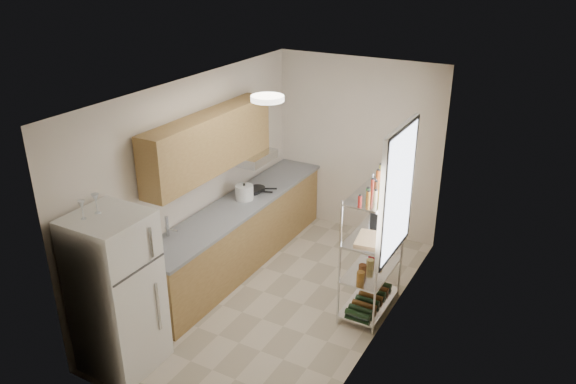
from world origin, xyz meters
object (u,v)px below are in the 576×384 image
at_px(frying_pan_large, 251,190).
at_px(cutting_board, 371,239).
at_px(rice_cooker, 244,192).
at_px(refrigerator, 117,293).
at_px(espresso_machine, 381,214).

height_order(frying_pan_large, cutting_board, cutting_board).
distance_m(rice_cooker, cutting_board, 2.01).
relative_size(rice_cooker, cutting_board, 0.60).
bearing_deg(cutting_board, refrigerator, -134.65).
bearing_deg(cutting_board, frying_pan_large, 160.98).
bearing_deg(espresso_machine, rice_cooker, -167.61).
bearing_deg(frying_pan_large, espresso_machine, -24.92).
distance_m(refrigerator, espresso_machine, 3.01).
relative_size(frying_pan_large, cutting_board, 0.69).
bearing_deg(rice_cooker, refrigerator, -88.79).
bearing_deg(refrigerator, cutting_board, 45.35).
distance_m(refrigerator, rice_cooker, 2.39).
distance_m(refrigerator, cutting_board, 2.72).
height_order(refrigerator, espresso_machine, refrigerator).
bearing_deg(espresso_machine, frying_pan_large, -174.37).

